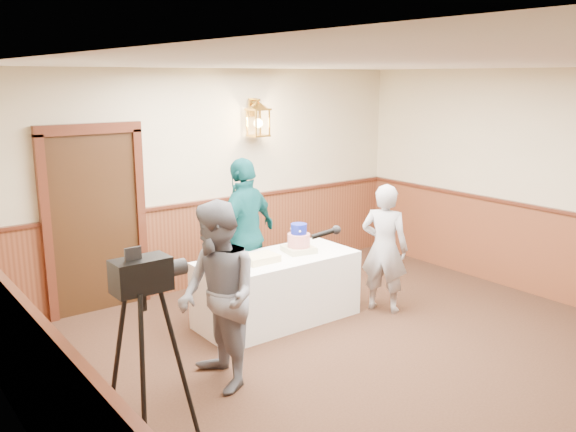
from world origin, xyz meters
The scene contains 10 objects.
ground centered at (0.00, 0.00, 0.00)m, with size 7.00×7.00×0.00m, color #301C13.
room_shell centered at (-0.05, 0.45, 1.52)m, with size 6.02×7.02×2.81m.
display_table centered at (-0.13, 1.90, 0.38)m, with size 1.80×0.80×0.75m, color white.
tiered_cake centered at (0.18, 1.91, 0.88)m, with size 0.37×0.37×0.33m.
sheet_cake_yellow centered at (-0.38, 1.86, 0.79)m, with size 0.36×0.28×0.07m, color #EAD78C.
sheet_cake_green centered at (-0.84, 1.97, 0.78)m, with size 0.29×0.23×0.07m, color #92CA8F.
interviewer centered at (-1.41, 1.01, 0.84)m, with size 1.50×0.89×1.67m.
baker centered at (1.05, 1.41, 0.76)m, with size 0.55×0.36×1.51m, color #9A999E.
assistant_p centered at (-0.18, 2.47, 0.90)m, with size 1.05×0.44×1.80m, color #0F5155.
tv_camera_rig centered at (-2.41, 0.28, 0.69)m, with size 0.60×0.56×1.54m.
Camera 1 is at (-3.92, -3.34, 2.69)m, focal length 38.00 mm.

